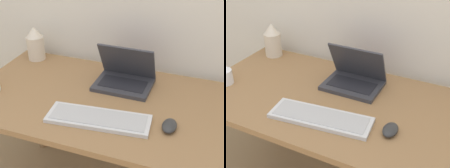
# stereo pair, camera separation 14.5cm
# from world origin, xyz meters

# --- Properties ---
(desk) EXTENTS (1.34, 0.73, 0.76)m
(desk) POSITION_xyz_m (0.00, 0.37, 0.67)
(desk) COLOR olive
(desk) RESTS_ON ground_plane
(laptop) EXTENTS (0.29, 0.22, 0.22)m
(laptop) POSITION_xyz_m (0.06, 0.53, 0.80)
(laptop) COLOR #333338
(laptop) RESTS_ON desk
(keyboard) EXTENTS (0.47, 0.20, 0.02)m
(keyboard) POSITION_xyz_m (0.05, 0.20, 0.77)
(keyboard) COLOR silver
(keyboard) RESTS_ON desk
(mouse) EXTENTS (0.06, 0.10, 0.03)m
(mouse) POSITION_xyz_m (0.36, 0.24, 0.77)
(mouse) COLOR #2D2D2D
(mouse) RESTS_ON desk
(vase) EXTENTS (0.10, 0.10, 0.20)m
(vase) POSITION_xyz_m (-0.54, 0.65, 0.86)
(vase) COLOR beige
(vase) RESTS_ON desk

